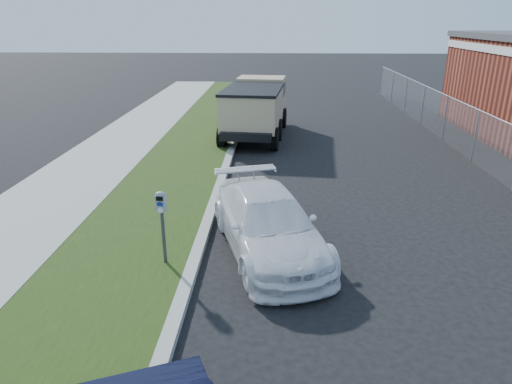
{
  "coord_description": "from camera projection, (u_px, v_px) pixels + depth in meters",
  "views": [
    {
      "loc": [
        -1.01,
        -8.78,
        4.74
      ],
      "look_at": [
        -1.4,
        1.0,
        1.0
      ],
      "focal_mm": 32.0,
      "sensor_mm": 36.0,
      "label": 1
    }
  ],
  "objects": [
    {
      "name": "parking_meter",
      "position": [
        162.0,
        212.0,
        8.83
      ],
      "size": [
        0.22,
        0.15,
        1.51
      ],
      "rotation": [
        0.0,
        0.0,
        -0.06
      ],
      "color": "#3F4247",
      "rests_on": "ground"
    },
    {
      "name": "ground",
      "position": [
        319.0,
        253.0,
        9.85
      ],
      "size": [
        120.0,
        120.0,
        0.0
      ],
      "primitive_type": "plane",
      "color": "black",
      "rests_on": "ground"
    },
    {
      "name": "chainlink_fence",
      "position": [
        477.0,
        126.0,
        15.71
      ],
      "size": [
        0.06,
        30.06,
        30.0
      ],
      "color": "slate",
      "rests_on": "ground"
    },
    {
      "name": "streetside",
      "position": [
        98.0,
        209.0,
        11.9
      ],
      "size": [
        6.12,
        50.0,
        0.15
      ],
      "color": "gray",
      "rests_on": "ground"
    },
    {
      "name": "dump_truck",
      "position": [
        256.0,
        106.0,
        19.29
      ],
      "size": [
        2.76,
        5.92,
        2.25
      ],
      "rotation": [
        0.0,
        0.0,
        -0.1
      ],
      "color": "black",
      "rests_on": "ground"
    },
    {
      "name": "white_wagon",
      "position": [
        268.0,
        222.0,
        9.78
      ],
      "size": [
        3.04,
        4.79,
        1.29
      ],
      "primitive_type": "imported",
      "rotation": [
        0.0,
        0.0,
        0.3
      ],
      "color": "white",
      "rests_on": "ground"
    }
  ]
}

